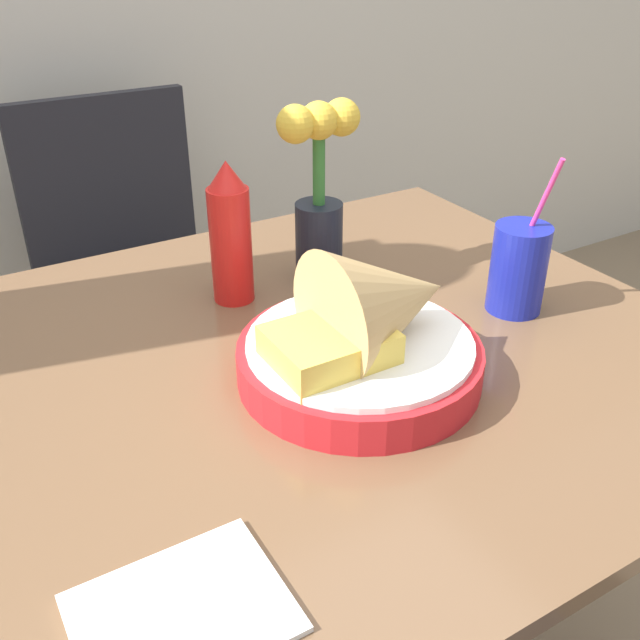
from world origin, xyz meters
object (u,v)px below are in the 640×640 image
(flower_vase, at_px, (319,193))
(food_basket, at_px, (370,333))
(ketchup_bottle, at_px, (228,235))
(drink_cup, at_px, (518,271))
(chair_far_window, at_px, (128,260))

(flower_vase, bearing_deg, food_basket, -107.70)
(ketchup_bottle, xyz_separation_m, drink_cup, (0.33, -0.23, -0.04))
(food_basket, distance_m, drink_cup, 0.28)
(food_basket, height_order, drink_cup, drink_cup)
(ketchup_bottle, relative_size, drink_cup, 0.91)
(chair_far_window, bearing_deg, ketchup_bottle, -91.86)
(food_basket, relative_size, ketchup_bottle, 1.42)
(food_basket, bearing_deg, flower_vase, 72.30)
(chair_far_window, distance_m, food_basket, 0.97)
(ketchup_bottle, distance_m, flower_vase, 0.15)
(food_basket, height_order, flower_vase, flower_vase)
(chair_far_window, distance_m, flower_vase, 0.77)
(ketchup_bottle, xyz_separation_m, flower_vase, (0.14, -0.01, 0.04))
(chair_far_window, distance_m, drink_cup, 0.99)
(chair_far_window, xyz_separation_m, ketchup_bottle, (-0.02, -0.66, 0.31))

